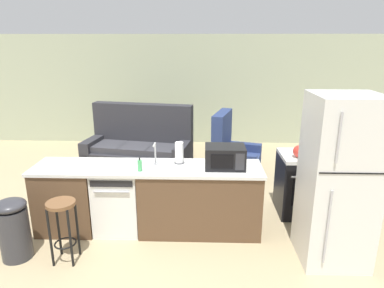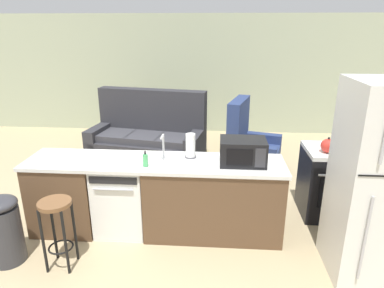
% 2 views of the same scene
% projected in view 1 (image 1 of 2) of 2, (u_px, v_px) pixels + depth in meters
% --- Properties ---
extents(ground_plane, '(24.00, 24.00, 0.00)m').
position_uv_depth(ground_plane, '(139.00, 228.00, 4.64)').
color(ground_plane, tan).
extents(wall_back, '(10.00, 0.06, 2.60)m').
position_uv_depth(wall_back, '(180.00, 90.00, 8.28)').
color(wall_back, '#A8B293').
rests_on(wall_back, ground_plane).
extents(kitchen_counter, '(2.94, 0.66, 0.90)m').
position_uv_depth(kitchen_counter, '(155.00, 201.00, 4.51)').
color(kitchen_counter, brown).
rests_on(kitchen_counter, ground_plane).
extents(dishwasher, '(0.58, 0.61, 0.84)m').
position_uv_depth(dishwasher, '(119.00, 200.00, 4.53)').
color(dishwasher, white).
rests_on(dishwasher, ground_plane).
extents(stove_range, '(0.76, 0.68, 0.90)m').
position_uv_depth(stove_range, '(305.00, 184.00, 4.96)').
color(stove_range, black).
rests_on(stove_range, ground_plane).
extents(refrigerator, '(0.72, 0.73, 1.92)m').
position_uv_depth(refrigerator, '(338.00, 181.00, 3.76)').
color(refrigerator, silver).
rests_on(refrigerator, ground_plane).
extents(microwave, '(0.50, 0.37, 0.28)m').
position_uv_depth(microwave, '(225.00, 157.00, 4.30)').
color(microwave, black).
rests_on(microwave, kitchen_counter).
extents(sink_faucet, '(0.07, 0.18, 0.30)m').
position_uv_depth(sink_faucet, '(155.00, 155.00, 4.39)').
color(sink_faucet, silver).
rests_on(sink_faucet, kitchen_counter).
extents(paper_towel_roll, '(0.14, 0.14, 0.28)m').
position_uv_depth(paper_towel_roll, '(179.00, 153.00, 4.46)').
color(paper_towel_roll, '#4C4C51').
rests_on(paper_towel_roll, kitchen_counter).
extents(soap_bottle, '(0.06, 0.06, 0.18)m').
position_uv_depth(soap_bottle, '(140.00, 165.00, 4.20)').
color(soap_bottle, '#4CB266').
rests_on(soap_bottle, kitchen_counter).
extents(kettle, '(0.21, 0.17, 0.19)m').
position_uv_depth(kettle, '(299.00, 151.00, 4.69)').
color(kettle, red).
rests_on(kettle, stove_range).
extents(bar_stool, '(0.32, 0.32, 0.74)m').
position_uv_depth(bar_stool, '(62.00, 219.00, 3.82)').
color(bar_stool, brown).
rests_on(bar_stool, ground_plane).
extents(trash_bin, '(0.35, 0.35, 0.74)m').
position_uv_depth(trash_bin, '(14.00, 228.00, 3.92)').
color(trash_bin, '#333338').
rests_on(trash_bin, ground_plane).
extents(couch, '(2.13, 1.24, 1.27)m').
position_uv_depth(couch, '(140.00, 150.00, 6.70)').
color(couch, '#2D2D33').
rests_on(couch, ground_plane).
extents(armchair, '(1.00, 1.03, 1.20)m').
position_uv_depth(armchair, '(232.00, 158.00, 6.39)').
color(armchair, navy).
rests_on(armchair, ground_plane).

